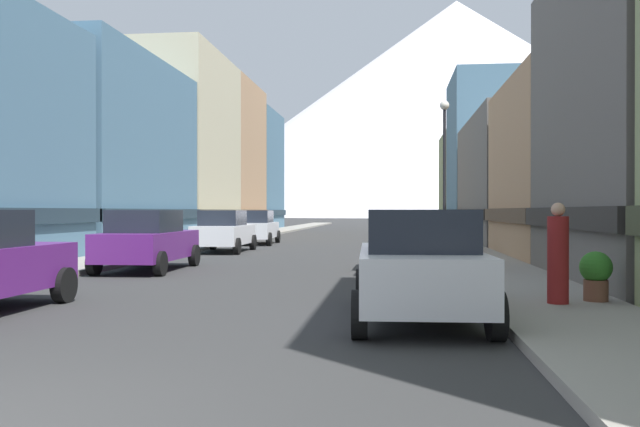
# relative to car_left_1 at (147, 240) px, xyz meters

# --- Properties ---
(sidewalk_left) EXTENTS (2.50, 100.00, 0.15)m
(sidewalk_left) POSITION_rel_car_left_1_xyz_m (-2.45, 21.06, -0.82)
(sidewalk_left) COLOR gray
(sidewalk_left) RESTS_ON ground
(sidewalk_right) EXTENTS (2.50, 100.00, 0.15)m
(sidewalk_right) POSITION_rel_car_left_1_xyz_m (10.05, 21.06, -0.82)
(sidewalk_right) COLOR gray
(sidewalk_right) RESTS_ON ground
(storefront_left_2) EXTENTS (8.43, 12.08, 8.93)m
(storefront_left_2) POSITION_rel_car_left_1_xyz_m (-7.77, 11.04, 3.41)
(storefront_left_2) COLOR slate
(storefront_left_2) RESTS_ON ground
(storefront_left_3) EXTENTS (8.81, 10.33, 11.82)m
(storefront_left_3) POSITION_rel_car_left_1_xyz_m (-7.96, 22.50, 4.83)
(storefront_left_3) COLOR beige
(storefront_left_3) RESTS_ON ground
(storefront_left_4) EXTENTS (9.19, 9.50, 11.84)m
(storefront_left_4) POSITION_rel_car_left_1_xyz_m (-8.15, 32.50, 4.84)
(storefront_left_4) COLOR tan
(storefront_left_4) RESTS_ON ground
(storefront_left_5) EXTENTS (6.46, 9.17, 11.03)m
(storefront_left_5) POSITION_rel_car_left_1_xyz_m (-6.78, 41.97, 4.44)
(storefront_left_5) COLOR slate
(storefront_left_5) RESTS_ON ground
(storefront_right_2) EXTENTS (7.41, 8.89, 6.53)m
(storefront_right_2) POSITION_rel_car_left_1_xyz_m (14.85, 6.16, 2.24)
(storefront_right_2) COLOR tan
(storefront_right_2) RESTS_ON ground
(storefront_right_3) EXTENTS (6.67, 13.59, 6.77)m
(storefront_right_3) POSITION_rel_car_left_1_xyz_m (14.48, 17.86, 2.36)
(storefront_right_3) COLOR #66605B
(storefront_right_3) RESTS_ON ground
(storefront_right_4) EXTENTS (7.09, 8.52, 11.33)m
(storefront_right_4) POSITION_rel_car_left_1_xyz_m (14.69, 29.40, 4.59)
(storefront_right_4) COLOR slate
(storefront_right_4) RESTS_ON ground
(storefront_right_5) EXTENTS (8.40, 8.74, 8.20)m
(storefront_right_5) POSITION_rel_car_left_1_xyz_m (15.35, 38.08, 3.05)
(storefront_right_5) COLOR #8C9966
(storefront_right_5) RESTS_ON ground
(car_left_1) EXTENTS (2.15, 4.44, 1.78)m
(car_left_1) POSITION_rel_car_left_1_xyz_m (0.00, 0.00, 0.00)
(car_left_1) COLOR #591E72
(car_left_1) RESTS_ON ground
(car_left_2) EXTENTS (2.13, 4.43, 1.78)m
(car_left_2) POSITION_rel_car_left_1_xyz_m (-0.00, 8.78, 0.00)
(car_left_2) COLOR silver
(car_left_2) RESTS_ON ground
(car_left_3) EXTENTS (2.23, 4.48, 1.78)m
(car_left_3) POSITION_rel_car_left_1_xyz_m (0.00, 15.38, 0.00)
(car_left_3) COLOR silver
(car_left_3) RESTS_ON ground
(car_right_0) EXTENTS (2.21, 4.47, 1.78)m
(car_right_0) POSITION_rel_car_left_1_xyz_m (7.60, -8.05, 0.00)
(car_right_0) COLOR silver
(car_right_0) RESTS_ON ground
(car_right_1) EXTENTS (2.12, 4.43, 1.78)m
(car_right_1) POSITION_rel_car_left_1_xyz_m (7.60, 0.80, 0.00)
(car_right_1) COLOR #B28419
(car_right_1) RESTS_ON ground
(potted_plant_2) EXTENTS (0.57, 0.57, 0.89)m
(potted_plant_2) POSITION_rel_car_left_1_xyz_m (10.80, -6.46, -0.26)
(potted_plant_2) COLOR brown
(potted_plant_2) RESTS_ON sidewalk_right
(pedestrian_0) EXTENTS (0.36, 0.36, 1.76)m
(pedestrian_0) POSITION_rel_car_left_1_xyz_m (10.05, -6.85, 0.07)
(pedestrian_0) COLOR maroon
(pedestrian_0) RESTS_ON sidewalk_right
(pedestrian_1) EXTENTS (0.36, 0.36, 1.62)m
(pedestrian_1) POSITION_rel_car_left_1_xyz_m (10.05, 10.87, -0.01)
(pedestrian_1) COLOR brown
(pedestrian_1) RESTS_ON sidewalk_right
(pedestrian_2) EXTENTS (0.36, 0.36, 1.59)m
(pedestrian_2) POSITION_rel_car_left_1_xyz_m (10.05, 8.41, -0.02)
(pedestrian_2) COLOR #333338
(pedestrian_2) RESTS_ON sidewalk_right
(streetlamp_right) EXTENTS (0.36, 0.36, 5.86)m
(streetlamp_right) POSITION_rel_car_left_1_xyz_m (9.15, 7.08, 3.09)
(streetlamp_right) COLOR black
(streetlamp_right) RESTS_ON sidewalk_right
(mountain_backdrop) EXTENTS (230.70, 230.70, 84.73)m
(mountain_backdrop) POSITION_rel_car_left_1_xyz_m (31.77, 246.06, 41.47)
(mountain_backdrop) COLOR silver
(mountain_backdrop) RESTS_ON ground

